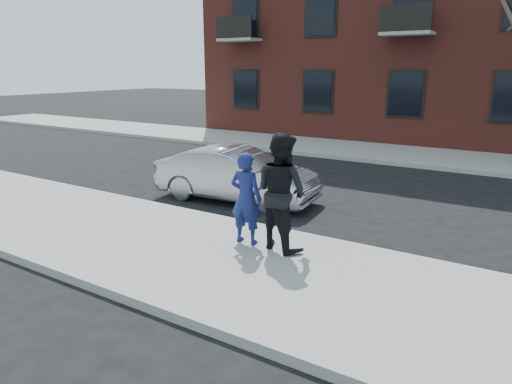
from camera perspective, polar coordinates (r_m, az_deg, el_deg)
The scene contains 8 objects.
ground at distance 8.28m, azimuth -6.80°, elevation -7.68°, with size 100.00×100.00×0.00m, color black.
near_sidewalk at distance 8.07m, azimuth -7.93°, elevation -7.76°, with size 50.00×3.50×0.15m, color gray.
near_curb at distance 9.42m, azimuth -0.94°, elevation -4.18°, with size 50.00×0.10×0.15m, color #999691.
far_sidewalk at distance 18.10m, azimuth 15.98°, elevation 4.70°, with size 50.00×3.50×0.15m, color gray.
far_curb at distance 16.40m, azimuth 14.20°, elevation 3.78°, with size 50.00×0.10×0.15m, color #999691.
silver_sedan at distance 11.26m, azimuth -2.49°, elevation 2.19°, with size 1.41×4.04×1.33m, color #999BA3.
man_hoodie at distance 8.07m, azimuth -1.26°, elevation -0.79°, with size 0.63×0.50×1.66m.
man_peacoat at distance 7.80m, azimuth 3.16°, elevation 0.04°, with size 1.17×1.02×2.03m.
Camera 1 is at (4.82, -5.91, 3.21)m, focal length 32.00 mm.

